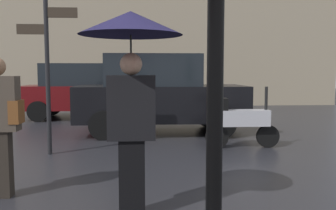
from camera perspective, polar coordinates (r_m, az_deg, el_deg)
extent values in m
cylinder|color=black|center=(1.57, 7.29, -5.72)|extent=(0.07, 0.07, 2.46)
cube|color=black|center=(3.92, -5.66, -11.33)|extent=(0.27, 0.17, 0.83)
cube|color=black|center=(3.77, -5.76, -0.41)|extent=(0.49, 0.22, 0.67)
sphere|color=tan|center=(3.76, -5.82, 6.41)|extent=(0.23, 0.23, 0.23)
cylinder|color=black|center=(3.76, -5.84, 8.60)|extent=(0.02, 0.02, 0.30)
cone|color=#161334|center=(3.79, -5.88, 12.67)|extent=(1.06, 1.06, 0.24)
cube|color=#2A241E|center=(4.93, -24.86, -8.40)|extent=(0.27, 0.17, 0.82)
cube|color=brown|center=(4.75, -22.69, -0.98)|extent=(0.12, 0.24, 0.28)
cylinder|color=black|center=(7.64, 15.39, -4.75)|extent=(0.46, 0.09, 0.46)
cylinder|color=black|center=(7.37, 7.69, -4.98)|extent=(0.46, 0.09, 0.46)
cube|color=silver|center=(7.43, 11.66, -1.99)|extent=(1.04, 0.32, 0.32)
cube|color=black|center=(7.29, 8.16, 0.14)|extent=(0.28, 0.28, 0.24)
cylinder|color=black|center=(7.54, 15.15, 0.71)|extent=(0.06, 0.06, 0.55)
cube|color=black|center=(9.11, -1.08, 0.38)|extent=(4.15, 1.81, 0.86)
cube|color=black|center=(9.07, -2.40, 5.48)|extent=(2.28, 1.67, 0.76)
cylinder|color=black|center=(10.20, 6.26, -1.55)|extent=(0.66, 0.18, 0.66)
cylinder|color=black|center=(8.44, 8.43, -2.99)|extent=(0.66, 0.18, 0.66)
cylinder|color=black|center=(10.08, -9.01, -1.67)|extent=(0.66, 0.18, 0.66)
cylinder|color=black|center=(8.30, -10.11, -3.16)|extent=(0.66, 0.18, 0.66)
cube|color=#590C0F|center=(12.33, -12.80, 1.24)|extent=(4.06, 1.68, 0.76)
cube|color=black|center=(12.33, -13.80, 4.65)|extent=(2.23, 1.54, 0.71)
cylinder|color=black|center=(13.06, -6.46, -0.13)|extent=(0.64, 0.18, 0.64)
cylinder|color=black|center=(11.39, -6.84, -0.92)|extent=(0.64, 0.18, 0.64)
cylinder|color=black|center=(13.44, -17.79, -0.20)|extent=(0.64, 0.18, 0.64)
cylinder|color=black|center=(11.82, -19.72, -0.96)|extent=(0.64, 0.18, 0.64)
cylinder|color=black|center=(7.00, -18.35, 4.08)|extent=(0.08, 0.08, 2.84)
cube|color=#33281E|center=(7.02, -16.35, 13.74)|extent=(0.56, 0.04, 0.18)
cube|color=#33281E|center=(7.11, -20.62, 11.07)|extent=(0.52, 0.04, 0.18)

